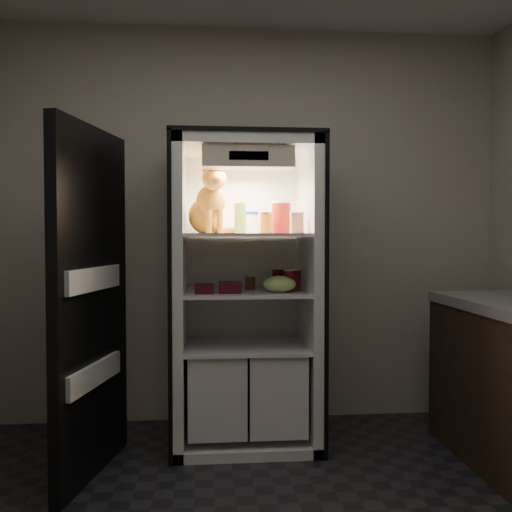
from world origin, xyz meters
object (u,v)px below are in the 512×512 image
(refrigerator, at_px, (244,313))
(berry_box_left, at_px, (204,289))
(cream_carton, at_px, (297,223))
(grape_bag, at_px, (280,284))
(condiment_jar, at_px, (250,282))
(soda_can_a, at_px, (278,279))
(parmesan_shaker, at_px, (240,218))
(soda_can_c, at_px, (289,281))
(mayo_tub, at_px, (251,223))
(pepper_jar, at_px, (281,217))
(berry_box_right, at_px, (230,287))
(salsa_jar, at_px, (266,223))
(tabby_cat, at_px, (209,207))
(soda_can_b, at_px, (295,280))

(refrigerator, bearing_deg, berry_box_left, -138.64)
(cream_carton, bearing_deg, grape_bag, 168.28)
(cream_carton, bearing_deg, condiment_jar, 140.04)
(cream_carton, distance_m, soda_can_a, 0.42)
(cream_carton, height_order, grape_bag, cream_carton)
(parmesan_shaker, height_order, grape_bag, parmesan_shaker)
(soda_can_c, bearing_deg, grape_bag, -171.22)
(mayo_tub, height_order, soda_can_a, mayo_tub)
(soda_can_a, distance_m, grape_bag, 0.21)
(pepper_jar, distance_m, berry_box_right, 0.57)
(refrigerator, xyz_separation_m, condiment_jar, (0.04, 0.02, 0.19))
(mayo_tub, bearing_deg, salsa_jar, -68.75)
(tabby_cat, relative_size, parmesan_shaker, 2.34)
(salsa_jar, distance_m, soda_can_c, 0.38)
(tabby_cat, distance_m, parmesan_shaker, 0.20)
(parmesan_shaker, height_order, soda_can_a, parmesan_shaker)
(mayo_tub, bearing_deg, grape_bag, -62.60)
(mayo_tub, height_order, pepper_jar, pepper_jar)
(grape_bag, bearing_deg, cream_carton, -11.72)
(parmesan_shaker, bearing_deg, soda_can_c, -23.76)
(mayo_tub, height_order, condiment_jar, mayo_tub)
(soda_can_b, bearing_deg, parmesan_shaker, 172.14)
(cream_carton, distance_m, berry_box_right, 0.55)
(refrigerator, distance_m, parmesan_shaker, 0.59)
(berry_box_left, bearing_deg, tabby_cat, 81.88)
(tabby_cat, relative_size, cream_carton, 3.55)
(soda_can_b, bearing_deg, berry_box_right, -165.36)
(condiment_jar, bearing_deg, cream_carton, -39.96)
(cream_carton, xyz_separation_m, grape_bag, (-0.10, 0.02, -0.36))
(tabby_cat, bearing_deg, soda_can_a, -9.62)
(tabby_cat, bearing_deg, soda_can_b, -24.10)
(soda_can_a, bearing_deg, soda_can_b, -53.99)
(tabby_cat, relative_size, soda_can_c, 3.30)
(soda_can_b, distance_m, soda_can_c, 0.09)
(cream_carton, xyz_separation_m, berry_box_left, (-0.54, -0.02, -0.38))
(tabby_cat, xyz_separation_m, soda_can_a, (0.43, 0.05, -0.45))
(parmesan_shaker, height_order, mayo_tub, parmesan_shaker)
(mayo_tub, height_order, berry_box_left, mayo_tub)
(tabby_cat, bearing_deg, salsa_jar, -28.08)
(refrigerator, xyz_separation_m, soda_can_b, (0.30, -0.09, 0.21))
(parmesan_shaker, height_order, soda_can_c, parmesan_shaker)
(refrigerator, xyz_separation_m, salsa_jar, (0.13, -0.09, 0.56))
(pepper_jar, bearing_deg, berry_box_right, -149.96)
(soda_can_b, height_order, berry_box_right, soda_can_b)
(mayo_tub, distance_m, pepper_jar, 0.22)
(pepper_jar, relative_size, condiment_jar, 2.22)
(parmesan_shaker, relative_size, mayo_tub, 1.33)
(refrigerator, bearing_deg, mayo_tub, 65.94)
(soda_can_a, bearing_deg, salsa_jar, -126.16)
(soda_can_b, bearing_deg, salsa_jar, 179.49)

